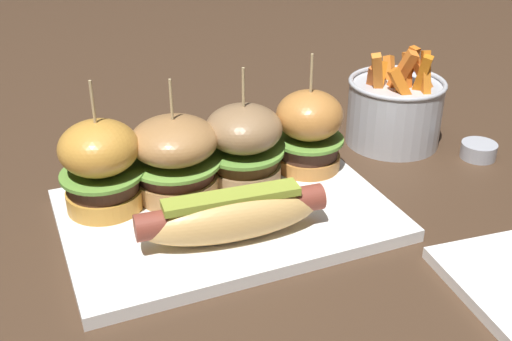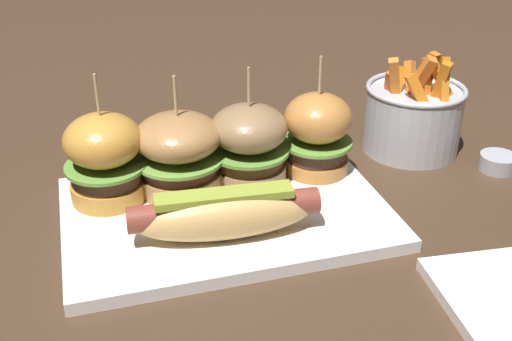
{
  "view_description": "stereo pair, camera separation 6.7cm",
  "coord_description": "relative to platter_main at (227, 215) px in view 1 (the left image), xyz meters",
  "views": [
    {
      "loc": [
        -0.2,
        -0.55,
        0.37
      ],
      "look_at": [
        0.03,
        0.0,
        0.05
      ],
      "focal_mm": 44.48,
      "sensor_mm": 36.0,
      "label": 1
    },
    {
      "loc": [
        -0.13,
        -0.57,
        0.37
      ],
      "look_at": [
        0.03,
        0.0,
        0.05
      ],
      "focal_mm": 44.48,
      "sensor_mm": 36.0,
      "label": 2
    }
  ],
  "objects": [
    {
      "name": "platter_main",
      "position": [
        0.0,
        0.0,
        0.0
      ],
      "size": [
        0.34,
        0.23,
        0.01
      ],
      "primitive_type": "cube",
      "color": "white",
      "rests_on": "ground"
    },
    {
      "name": "fries_bucket",
      "position": [
        0.27,
        0.1,
        0.04
      ],
      "size": [
        0.13,
        0.13,
        0.13
      ],
      "color": "#B7BABF",
      "rests_on": "ground"
    },
    {
      "name": "slider_far_right",
      "position": [
        0.12,
        0.05,
        0.06
      ],
      "size": [
        0.08,
        0.08,
        0.14
      ],
      "color": "#BE7A39",
      "rests_on": "platter_main"
    },
    {
      "name": "slider_far_left",
      "position": [
        -0.12,
        0.06,
        0.06
      ],
      "size": [
        0.09,
        0.09,
        0.14
      ],
      "color": "gold",
      "rests_on": "platter_main"
    },
    {
      "name": "sauce_ramekin",
      "position": [
        0.35,
        0.01,
        0.0
      ],
      "size": [
        0.05,
        0.05,
        0.02
      ],
      "color": "#A8AAB2",
      "rests_on": "ground"
    },
    {
      "name": "hot_dog",
      "position": [
        -0.01,
        -0.05,
        0.03
      ],
      "size": [
        0.19,
        0.07,
        0.05
      ],
      "color": "tan",
      "rests_on": "platter_main"
    },
    {
      "name": "slider_center_right",
      "position": [
        0.04,
        0.05,
        0.05
      ],
      "size": [
        0.09,
        0.09,
        0.14
      ],
      "color": "#906D49",
      "rests_on": "platter_main"
    },
    {
      "name": "slider_center_left",
      "position": [
        -0.04,
        0.05,
        0.05
      ],
      "size": [
        0.1,
        0.1,
        0.13
      ],
      "color": "#A57443",
      "rests_on": "platter_main"
    },
    {
      "name": "ground_plane",
      "position": [
        0.0,
        0.0,
        -0.01
      ],
      "size": [
        3.0,
        3.0,
        0.0
      ],
      "primitive_type": "plane",
      "color": "#422D1E"
    }
  ]
}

